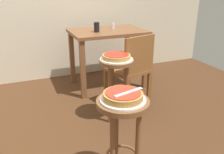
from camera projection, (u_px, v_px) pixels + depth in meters
ground_plane at (45, 141)px, 2.19m from camera, size 6.00×6.00×0.00m
stool_foreground at (122, 124)px, 1.59m from camera, size 0.35×0.35×0.66m
serving_plate_foreground at (123, 99)px, 1.52m from camera, size 0.30×0.30×0.01m
pizza_foreground at (123, 95)px, 1.51m from camera, size 0.26×0.26×0.05m
stool_middle at (116, 77)px, 2.40m from camera, size 0.35×0.35×0.66m
serving_plate_middle at (116, 59)px, 2.33m from camera, size 0.33×0.33×0.01m
pizza_middle at (116, 56)px, 2.32m from camera, size 0.28×0.28×0.05m
dining_table at (108, 40)px, 3.19m from camera, size 0.97×0.67×0.78m
cup_near_edge at (97, 27)px, 3.00m from camera, size 0.07×0.07×0.12m
condiment_shaker at (113, 26)px, 3.20m from camera, size 0.04×0.04×0.08m
wooden_chair at (132, 68)px, 2.66m from camera, size 0.49×0.49×0.85m
pizza_server_knife at (129, 92)px, 1.50m from camera, size 0.22×0.08×0.01m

